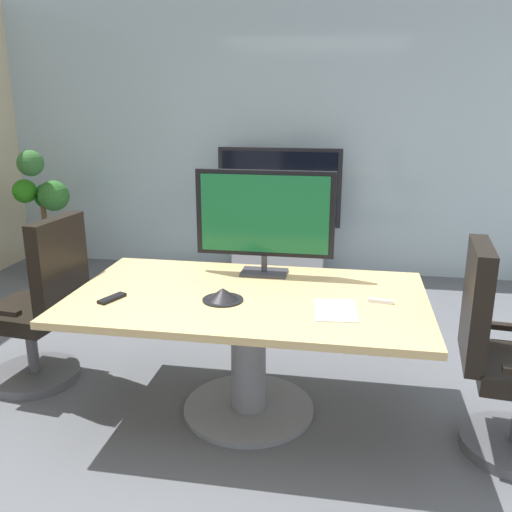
# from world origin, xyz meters

# --- Properties ---
(ground_plane) EXTENTS (7.23, 7.23, 0.00)m
(ground_plane) POSITION_xyz_m (0.00, 0.00, 0.00)
(ground_plane) COLOR #515459
(wall_back_glass_partition) EXTENTS (6.23, 0.10, 2.73)m
(wall_back_glass_partition) POSITION_xyz_m (0.00, 2.96, 1.37)
(wall_back_glass_partition) COLOR #9EB2B7
(wall_back_glass_partition) RESTS_ON ground
(conference_table) EXTENTS (1.95, 1.12, 0.72)m
(conference_table) POSITION_xyz_m (0.03, 0.13, 0.54)
(conference_table) COLOR tan
(conference_table) RESTS_ON ground
(office_chair_left) EXTENTS (0.62, 0.60, 1.09)m
(office_chair_left) POSITION_xyz_m (-1.31, 0.24, 0.46)
(office_chair_left) COLOR #4C4C51
(office_chair_left) RESTS_ON ground
(office_chair_right) EXTENTS (0.62, 0.60, 1.09)m
(office_chair_right) POSITION_xyz_m (1.38, 0.00, 0.46)
(office_chair_right) COLOR #4C4C51
(office_chair_right) RESTS_ON ground
(tv_monitor) EXTENTS (0.84, 0.18, 0.64)m
(tv_monitor) POSITION_xyz_m (0.06, 0.52, 1.08)
(tv_monitor) COLOR #333338
(tv_monitor) RESTS_ON conference_table
(wall_display_unit) EXTENTS (1.20, 0.36, 1.31)m
(wall_display_unit) POSITION_xyz_m (-0.12, 2.60, 0.44)
(wall_display_unit) COLOR #B7BABC
(wall_display_unit) RESTS_ON ground
(potted_plant) EXTENTS (0.55, 0.57, 1.29)m
(potted_plant) POSITION_xyz_m (-2.45, 2.27, 0.66)
(potted_plant) COLOR brown
(potted_plant) RESTS_ON ground
(conference_phone) EXTENTS (0.22, 0.22, 0.07)m
(conference_phone) POSITION_xyz_m (-0.08, 0.01, 0.75)
(conference_phone) COLOR black
(conference_phone) RESTS_ON conference_table
(remote_control) EXTENTS (0.11, 0.18, 0.02)m
(remote_control) POSITION_xyz_m (-0.67, -0.08, 0.73)
(remote_control) COLOR black
(remote_control) RESTS_ON conference_table
(whiteboard_marker) EXTENTS (0.13, 0.04, 0.02)m
(whiteboard_marker) POSITION_xyz_m (0.75, 0.12, 0.73)
(whiteboard_marker) COLOR silver
(whiteboard_marker) RESTS_ON conference_table
(paper_notepad) EXTENTS (0.24, 0.32, 0.01)m
(paper_notepad) POSITION_xyz_m (0.52, -0.03, 0.73)
(paper_notepad) COLOR white
(paper_notepad) RESTS_ON conference_table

